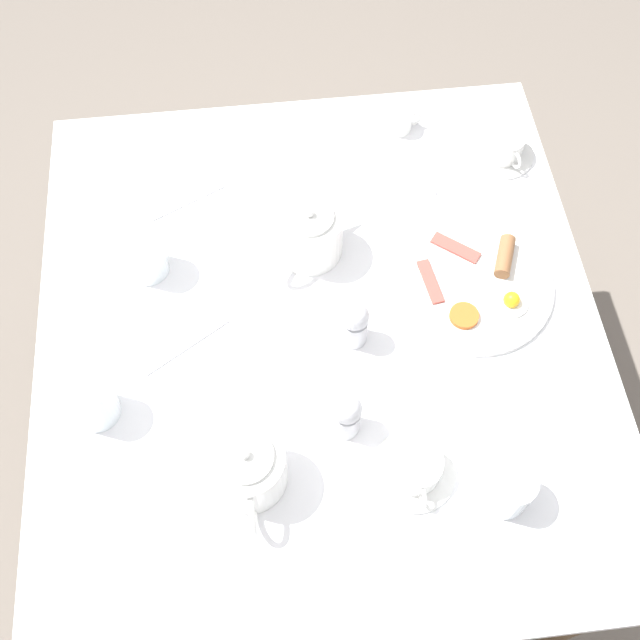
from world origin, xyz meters
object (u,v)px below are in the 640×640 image
Objects in this scene: fork_by_plate at (187,346)px; spoon_for_tea at (504,415)px; teacup_with_saucer_left at (502,146)px; wine_glass_spare at (144,254)px; salt_grinder at (354,324)px; fork_spare at (397,182)px; teacup_with_saucer_right at (415,468)px; water_glass_tall at (508,489)px; breakfast_plate at (474,283)px; water_glass_short at (91,401)px; pepper_grinder at (346,415)px; teapot_near at (311,234)px; teapot_far at (248,468)px; creamer_jug at (400,120)px; knife_by_plate at (181,204)px.

fork_by_plate and spoon_for_tea have the same top height.
wine_glass_spare reaches higher than teacup_with_saucer_left.
fork_by_plate is (-0.31, 0.02, -0.05)m from salt_grinder.
teacup_with_saucer_right is at bearing -96.82° from fork_spare.
breakfast_plate is at bearing 84.38° from water_glass_tall.
salt_grinder reaches higher than spoon_for_tea.
spoon_for_tea is (-0.13, -0.60, -0.02)m from teacup_with_saucer_left.
breakfast_plate is 3.42× the size of water_glass_tall.
water_glass_short is 0.73m from spoon_for_tea.
water_glass_short is at bearing 173.00° from spoon_for_tea.
pepper_grinder is at bearing -102.12° from salt_grinder.
salt_grinder is at bearing 11.64° from water_glass_short.
teapot_near is at bearing 36.30° from water_glass_short.
teacup_with_saucer_right is 0.16m from water_glass_tall.
pepper_grinder and salt_grinder have the same top height.
salt_grinder is 0.70× the size of fork_spare.
wine_glass_spare is (-0.60, 0.53, 0.01)m from water_glass_tall.
wine_glass_spare reaches higher than teacup_with_saucer_right.
pepper_grinder is at bearing -47.27° from wine_glass_spare.
fork_by_plate is (-0.26, -0.19, -0.05)m from teapot_near.
creamer_jug is at bearing -28.64° from teapot_far.
teacup_with_saucer_right is 1.58× the size of water_glass_tall.
pepper_grinder is (0.17, 0.08, 0.00)m from teapot_far.
knife_by_plate is (-0.00, 0.34, 0.00)m from fork_by_plate.
water_glass_short is (-0.26, 0.15, -0.00)m from teapot_far.
knife_by_plate is (-0.28, 0.53, -0.05)m from pepper_grinder.
fork_spare is (-0.24, -0.05, -0.02)m from teacup_with_saucer_left.
teacup_with_saucer_left is 0.93× the size of fork_spare.
teapot_near is 0.86× the size of knife_by_plate.
fork_by_plate is at bearing 18.95° from teapot_far.
teapot_near reaches higher than breakfast_plate.
water_glass_tall is (-0.17, -0.74, 0.02)m from teacup_with_saucer_left.
water_glass_short is 1.30× the size of creamer_jug.
knife_by_plate is (-0.57, 0.26, -0.01)m from breakfast_plate.
breakfast_plate is 1.44× the size of teapot_far.
teapot_near reaches higher than pepper_grinder.
spoon_for_tea is at bearing -43.65° from knife_by_plate.
water_glass_short is (-0.42, -0.31, -0.00)m from teapot_near.
water_glass_tall is 0.70m from fork_spare.
teapot_near reaches higher than creamer_jug.
water_glass_tall reaches higher than spoon_for_tea.
teapot_far reaches higher than knife_by_plate.
water_glass_short is 0.65× the size of fork_spare.
wine_glass_spare is at bearing 132.73° from pepper_grinder.
teapot_near is 0.75× the size of teapot_far.
salt_grinder is at bearing 122.65° from water_glass_tall.
wine_glass_spare is at bearing 148.61° from spoon_for_tea.
knife_by_plate is (-0.49, -0.16, -0.02)m from creamer_jug.
water_glass_short is 0.66× the size of spoon_for_tea.
pepper_grinder is at bearing 177.77° from spoon_for_tea.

